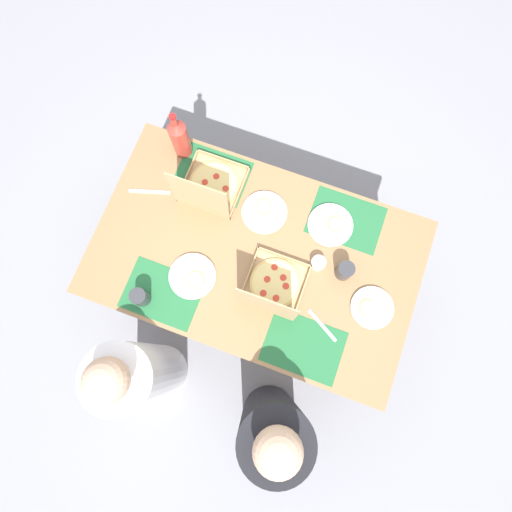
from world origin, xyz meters
The scene contains 20 objects.
ground_plane centered at (0.00, 0.00, 0.00)m, with size 6.00×6.00×0.00m, color gray.
dining_table centered at (0.00, 0.00, 0.64)m, with size 1.58×0.95×0.74m.
placemat_near_left centered at (-0.36, -0.33, 0.75)m, with size 0.36×0.26×0.00m, color #236638.
placemat_near_right centered at (0.36, -0.33, 0.75)m, with size 0.36×0.26×0.00m, color #236638.
placemat_far_left centered at (-0.36, 0.33, 0.75)m, with size 0.36×0.26×0.00m, color #236638.
placemat_far_right centered at (0.36, 0.33, 0.75)m, with size 0.36×0.26×0.00m, color #236638.
pizza_box_corner_right centered at (0.33, -0.24, 0.79)m, with size 0.29×0.29×0.32m.
pizza_box_center centered at (-0.13, 0.13, 0.79)m, with size 0.28×0.28×0.31m.
plate_far_left centered at (-0.60, 0.05, 0.75)m, with size 0.20×0.20×0.03m.
plate_near_left centered at (0.04, -0.22, 0.75)m, with size 0.23×0.23×0.03m.
plate_far_right centered at (-0.29, -0.27, 0.75)m, with size 0.22×0.22×0.03m.
plate_middle centered at (0.25, 0.20, 0.75)m, with size 0.23×0.23×0.03m.
soda_bottle centered at (0.54, -0.40, 0.88)m, with size 0.09×0.09×0.32m.
cup_clear_right centered at (-0.42, -0.07, 0.80)m, with size 0.08×0.08×0.11m, color #333338.
cup_clear_left centered at (0.43, 0.38, 0.80)m, with size 0.08×0.08×0.11m, color #333338.
condiment_bowl centered at (-0.29, -0.07, 0.77)m, with size 0.07×0.07×0.05m, color white.
knife_by_near_right centered at (0.62, -0.13, 0.75)m, with size 0.21×0.02×0.01m, color #B7B7BC.
fork_by_far_right centered at (-0.41, 0.21, 0.75)m, with size 0.19×0.02×0.01m, color #B7B7BC.
diner_left_seat centered at (-0.36, 0.74, 0.53)m, with size 0.32×0.32×1.19m.
diner_right_seat centered at (0.36, 0.74, 0.50)m, with size 0.32×0.32×1.12m.
Camera 1 is at (-0.16, 0.44, 2.75)m, focal length 29.71 mm.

